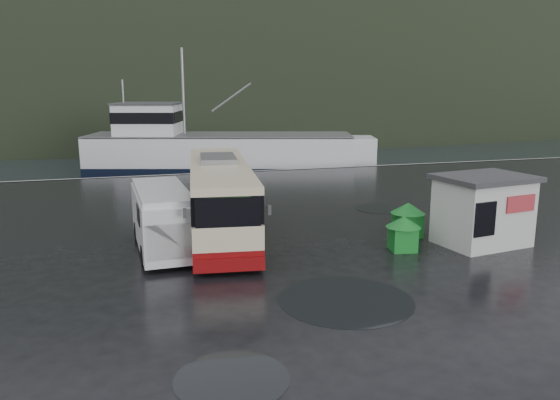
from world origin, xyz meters
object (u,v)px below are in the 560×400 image
object	(u,v)px
dome_tent	(228,260)
jersey_barrier_c	(482,237)
ticket_kiosk	(480,244)
fishing_trawler	(221,157)
waste_bin_right	(407,236)
waste_bin_left	(402,250)
jersey_barrier_b	(478,239)
jersey_barrier_a	(493,242)
coach_bus	(221,232)
white_van	(164,249)

from	to	relation	value
dome_tent	jersey_barrier_c	bearing A→B (deg)	0.90
ticket_kiosk	fishing_trawler	size ratio (longest dim) A/B	0.13
fishing_trawler	waste_bin_right	bearing A→B (deg)	-67.56
waste_bin_left	jersey_barrier_c	size ratio (longest dim) A/B	0.89
jersey_barrier_c	fishing_trawler	bearing A→B (deg)	102.34
jersey_barrier_b	waste_bin_left	bearing A→B (deg)	-171.47
ticket_kiosk	jersey_barrier_a	distance (m)	0.64
jersey_barrier_a	jersey_barrier_b	size ratio (longest dim) A/B	1.17
dome_tent	ticket_kiosk	world-z (taller)	ticket_kiosk
dome_tent	jersey_barrier_a	bearing A→B (deg)	-3.68
ticket_kiosk	coach_bus	bearing A→B (deg)	146.08
waste_bin_right	fishing_trawler	world-z (taller)	fishing_trawler
dome_tent	jersey_barrier_a	world-z (taller)	dome_tent
waste_bin_right	ticket_kiosk	xyz separation A→B (m)	(2.33, -1.88, 0.00)
waste_bin_left	jersey_barrier_c	distance (m)	4.36
coach_bus	jersey_barrier_b	world-z (taller)	coach_bus
coach_bus	jersey_barrier_b	size ratio (longest dim) A/B	8.31
waste_bin_left	coach_bus	bearing A→B (deg)	144.38
white_van	dome_tent	distance (m)	3.02
waste_bin_left	ticket_kiosk	size ratio (longest dim) A/B	0.38
jersey_barrier_c	jersey_barrier_a	bearing A→B (deg)	-98.19
fishing_trawler	coach_bus	bearing A→B (deg)	-83.96
coach_bus	fishing_trawler	world-z (taller)	fishing_trawler
jersey_barrier_a	dome_tent	bearing A→B (deg)	176.32
waste_bin_right	jersey_barrier_b	bearing A→B (deg)	-23.91
jersey_barrier_b	jersey_barrier_c	distance (m)	0.45
waste_bin_right	dome_tent	bearing A→B (deg)	-171.92
waste_bin_left	white_van	bearing A→B (deg)	163.37
jersey_barrier_c	jersey_barrier_b	bearing A→B (deg)	-147.69
dome_tent	ticket_kiosk	xyz separation A→B (m)	(10.37, -0.74, 0.00)
white_van	jersey_barrier_a	bearing A→B (deg)	-14.38
waste_bin_left	fishing_trawler	distance (m)	30.06
waste_bin_left	jersey_barrier_b	world-z (taller)	waste_bin_left
waste_bin_right	dome_tent	xyz separation A→B (m)	(-8.04, -1.14, 0.00)
white_van	dome_tent	world-z (taller)	white_van
ticket_kiosk	waste_bin_left	bearing A→B (deg)	169.95
ticket_kiosk	fishing_trawler	xyz separation A→B (m)	(-5.61, 30.07, 0.00)
coach_bus	white_van	bearing A→B (deg)	-136.80
coach_bus	waste_bin_right	distance (m)	8.15
jersey_barrier_b	fishing_trawler	world-z (taller)	fishing_trawler
jersey_barrier_b	jersey_barrier_c	bearing A→B (deg)	32.31
dome_tent	coach_bus	bearing A→B (deg)	84.40
white_van	waste_bin_left	size ratio (longest dim) A/B	4.35
jersey_barrier_a	jersey_barrier_b	distance (m)	0.69
waste_bin_left	jersey_barrier_c	world-z (taller)	waste_bin_left
jersey_barrier_b	white_van	bearing A→B (deg)	170.71
waste_bin_left	jersey_barrier_a	size ratio (longest dim) A/B	0.83
waste_bin_right	jersey_barrier_c	world-z (taller)	waste_bin_right
coach_bus	jersey_barrier_c	distance (m)	11.40
coach_bus	white_van	distance (m)	3.24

